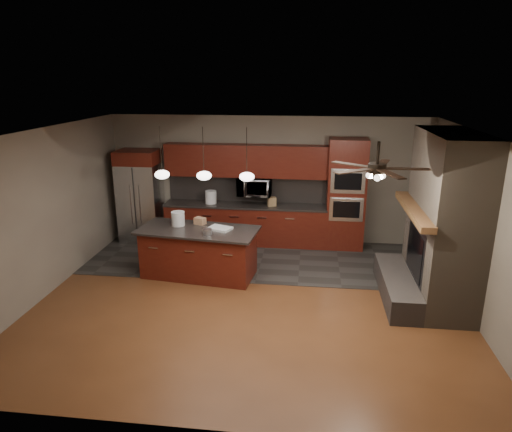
# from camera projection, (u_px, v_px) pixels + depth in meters

# --- Properties ---
(ground) EXTENTS (7.00, 7.00, 0.00)m
(ground) POSITION_uv_depth(u_px,v_px,m) (251.00, 299.00, 7.71)
(ground) COLOR brown
(ground) RESTS_ON ground
(ceiling) EXTENTS (7.00, 6.00, 0.02)m
(ceiling) POSITION_uv_depth(u_px,v_px,m) (250.00, 132.00, 6.88)
(ceiling) COLOR white
(ceiling) RESTS_ON back_wall
(back_wall) EXTENTS (7.00, 0.02, 2.80)m
(back_wall) POSITION_uv_depth(u_px,v_px,m) (268.00, 180.00, 10.14)
(back_wall) COLOR slate
(back_wall) RESTS_ON ground
(right_wall) EXTENTS (0.02, 6.00, 2.80)m
(right_wall) POSITION_uv_depth(u_px,v_px,m) (479.00, 229.00, 6.89)
(right_wall) COLOR slate
(right_wall) RESTS_ON ground
(left_wall) EXTENTS (0.02, 6.00, 2.80)m
(left_wall) POSITION_uv_depth(u_px,v_px,m) (45.00, 213.00, 7.69)
(left_wall) COLOR slate
(left_wall) RESTS_ON ground
(slate_tile_patch) EXTENTS (7.00, 2.40, 0.01)m
(slate_tile_patch) POSITION_uv_depth(u_px,v_px,m) (262.00, 258.00, 9.41)
(slate_tile_patch) COLOR #2F2D2A
(slate_tile_patch) RESTS_ON ground
(fireplace_column) EXTENTS (1.30, 2.10, 2.80)m
(fireplace_column) POSITION_uv_depth(u_px,v_px,m) (440.00, 226.00, 7.35)
(fireplace_column) COLOR brown
(fireplace_column) RESTS_ON ground
(back_cabinetry) EXTENTS (3.59, 0.64, 2.20)m
(back_cabinetry) POSITION_uv_depth(u_px,v_px,m) (245.00, 204.00, 10.10)
(back_cabinetry) COLOR #531A0F
(back_cabinetry) RESTS_ON ground
(oven_tower) EXTENTS (0.80, 0.63, 2.38)m
(oven_tower) POSITION_uv_depth(u_px,v_px,m) (346.00, 195.00, 9.71)
(oven_tower) COLOR #531A0F
(oven_tower) RESTS_ON ground
(microwave) EXTENTS (0.73, 0.41, 0.50)m
(microwave) POSITION_uv_depth(u_px,v_px,m) (254.00, 186.00, 9.96)
(microwave) COLOR silver
(microwave) RESTS_ON back_cabinetry
(refrigerator) EXTENTS (0.88, 0.75, 2.07)m
(refrigerator) POSITION_uv_depth(u_px,v_px,m) (140.00, 196.00, 10.21)
(refrigerator) COLOR silver
(refrigerator) RESTS_ON ground
(kitchen_island) EXTENTS (2.29, 1.25, 0.92)m
(kitchen_island) POSITION_uv_depth(u_px,v_px,m) (199.00, 252.00, 8.51)
(kitchen_island) COLOR #531A0F
(kitchen_island) RESTS_ON ground
(white_bucket) EXTENTS (0.28, 0.28, 0.27)m
(white_bucket) POSITION_uv_depth(u_px,v_px,m) (178.00, 219.00, 8.54)
(white_bucket) COLOR silver
(white_bucket) RESTS_ON kitchen_island
(paint_can) EXTENTS (0.18, 0.18, 0.11)m
(paint_can) POSITION_uv_depth(u_px,v_px,m) (208.00, 232.00, 8.06)
(paint_can) COLOR #AEAEB3
(paint_can) RESTS_ON kitchen_island
(paint_tray) EXTENTS (0.48, 0.41, 0.04)m
(paint_tray) POSITION_uv_depth(u_px,v_px,m) (220.00, 228.00, 8.35)
(paint_tray) COLOR silver
(paint_tray) RESTS_ON kitchen_island
(cardboard_box) EXTENTS (0.24, 0.20, 0.13)m
(cardboard_box) POSITION_uv_depth(u_px,v_px,m) (200.00, 221.00, 8.64)
(cardboard_box) COLOR #9B7050
(cardboard_box) RESTS_ON kitchen_island
(counter_bucket) EXTENTS (0.29, 0.29, 0.28)m
(counter_bucket) POSITION_uv_depth(u_px,v_px,m) (211.00, 197.00, 10.10)
(counter_bucket) COLOR white
(counter_bucket) RESTS_ON back_cabinetry
(counter_box) EXTENTS (0.21, 0.18, 0.19)m
(counter_box) POSITION_uv_depth(u_px,v_px,m) (272.00, 202.00, 9.91)
(counter_box) COLOR #96754D
(counter_box) RESTS_ON back_cabinetry
(pendant_left) EXTENTS (0.26, 0.26, 0.92)m
(pendant_left) POSITION_uv_depth(u_px,v_px,m) (162.00, 174.00, 7.98)
(pendant_left) COLOR black
(pendant_left) RESTS_ON ceiling
(pendant_center) EXTENTS (0.26, 0.26, 0.92)m
(pendant_center) POSITION_uv_depth(u_px,v_px,m) (204.00, 175.00, 7.89)
(pendant_center) COLOR black
(pendant_center) RESTS_ON ceiling
(pendant_right) EXTENTS (0.26, 0.26, 0.92)m
(pendant_right) POSITION_uv_depth(u_px,v_px,m) (247.00, 176.00, 7.81)
(pendant_right) COLOR black
(pendant_right) RESTS_ON ceiling
(ceiling_fan) EXTENTS (1.27, 1.33, 0.41)m
(ceiling_fan) POSITION_uv_depth(u_px,v_px,m) (377.00, 168.00, 6.01)
(ceiling_fan) COLOR black
(ceiling_fan) RESTS_ON ceiling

